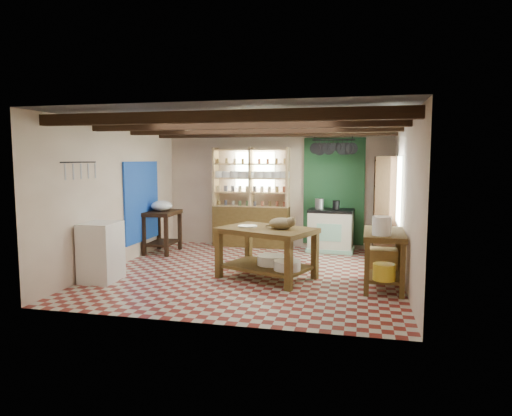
% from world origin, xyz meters
% --- Properties ---
extents(floor, '(5.00, 5.00, 0.02)m').
position_xyz_m(floor, '(0.00, 0.00, -0.01)').
color(floor, maroon).
rests_on(floor, ground).
extents(ceiling, '(5.00, 5.00, 0.02)m').
position_xyz_m(ceiling, '(0.00, 0.00, 2.60)').
color(ceiling, '#414145').
rests_on(ceiling, wall_back).
extents(wall_back, '(5.00, 0.04, 2.60)m').
position_xyz_m(wall_back, '(0.00, 2.50, 1.30)').
color(wall_back, beige).
rests_on(wall_back, floor).
extents(wall_front, '(5.00, 0.04, 2.60)m').
position_xyz_m(wall_front, '(0.00, -2.50, 1.30)').
color(wall_front, beige).
rests_on(wall_front, floor).
extents(wall_left, '(0.04, 5.00, 2.60)m').
position_xyz_m(wall_left, '(-2.50, 0.00, 1.30)').
color(wall_left, beige).
rests_on(wall_left, floor).
extents(wall_right, '(0.04, 5.00, 2.60)m').
position_xyz_m(wall_right, '(2.50, 0.00, 1.30)').
color(wall_right, beige).
rests_on(wall_right, floor).
extents(ceiling_beams, '(5.00, 3.80, 0.15)m').
position_xyz_m(ceiling_beams, '(0.00, 0.00, 2.48)').
color(ceiling_beams, black).
rests_on(ceiling_beams, ceiling).
extents(blue_wall_patch, '(0.04, 1.40, 1.60)m').
position_xyz_m(blue_wall_patch, '(-2.47, 0.90, 1.10)').
color(blue_wall_patch, blue).
rests_on(blue_wall_patch, wall_left).
extents(green_wall_patch, '(1.30, 0.04, 2.30)m').
position_xyz_m(green_wall_patch, '(1.25, 2.47, 1.25)').
color(green_wall_patch, '#21522C').
rests_on(green_wall_patch, wall_back).
extents(window_back, '(0.90, 0.02, 0.80)m').
position_xyz_m(window_back, '(-0.50, 2.48, 1.70)').
color(window_back, silver).
rests_on(window_back, wall_back).
extents(window_right, '(0.02, 1.30, 1.20)m').
position_xyz_m(window_right, '(2.48, 1.00, 1.40)').
color(window_right, silver).
rests_on(window_right, wall_right).
extents(utensil_rail, '(0.06, 0.90, 0.28)m').
position_xyz_m(utensil_rail, '(-2.44, -1.20, 1.78)').
color(utensil_rail, black).
rests_on(utensil_rail, wall_left).
extents(pot_rack, '(0.86, 0.12, 0.36)m').
position_xyz_m(pot_rack, '(1.25, 2.05, 2.18)').
color(pot_rack, black).
rests_on(pot_rack, ceiling).
extents(shelving_unit, '(1.70, 0.34, 2.20)m').
position_xyz_m(shelving_unit, '(-0.55, 2.31, 1.10)').
color(shelving_unit, '#D8B47C').
rests_on(shelving_unit, floor).
extents(tall_rack, '(0.40, 0.86, 2.00)m').
position_xyz_m(tall_rack, '(2.28, 1.80, 1.00)').
color(tall_rack, black).
rests_on(tall_rack, floor).
extents(work_table, '(1.73, 1.45, 0.83)m').
position_xyz_m(work_table, '(0.34, -0.30, 0.42)').
color(work_table, brown).
rests_on(work_table, floor).
extents(stove, '(0.95, 0.67, 0.90)m').
position_xyz_m(stove, '(1.22, 2.15, 0.45)').
color(stove, beige).
rests_on(stove, floor).
extents(prep_table, '(0.62, 0.88, 0.87)m').
position_xyz_m(prep_table, '(-2.20, 1.25, 0.44)').
color(prep_table, black).
rests_on(prep_table, floor).
extents(white_cabinet, '(0.56, 0.65, 0.94)m').
position_xyz_m(white_cabinet, '(-2.22, -1.03, 0.47)').
color(white_cabinet, white).
rests_on(white_cabinet, floor).
extents(right_counter, '(0.62, 1.21, 0.86)m').
position_xyz_m(right_counter, '(2.18, -0.40, 0.43)').
color(right_counter, brown).
rests_on(right_counter, floor).
extents(cat, '(0.46, 0.39, 0.18)m').
position_xyz_m(cat, '(0.59, -0.34, 0.92)').
color(cat, '#9A8559').
rests_on(cat, work_table).
extents(steel_tray, '(0.42, 0.42, 0.02)m').
position_xyz_m(steel_tray, '(-0.00, -0.21, 0.84)').
color(steel_tray, '#9F9FA7').
rests_on(steel_tray, work_table).
extents(basin_large, '(0.58, 0.58, 0.16)m').
position_xyz_m(basin_large, '(0.41, -0.27, 0.30)').
color(basin_large, white).
rests_on(basin_large, work_table).
extents(basin_small, '(0.55, 0.55, 0.15)m').
position_xyz_m(basin_small, '(0.72, -0.56, 0.29)').
color(basin_small, white).
rests_on(basin_small, work_table).
extents(kettle_left, '(0.20, 0.20, 0.22)m').
position_xyz_m(kettle_left, '(0.97, 2.17, 1.01)').
color(kettle_left, '#9F9FA7').
rests_on(kettle_left, stove).
extents(kettle_right, '(0.16, 0.16, 0.19)m').
position_xyz_m(kettle_right, '(1.32, 2.14, 0.99)').
color(kettle_right, black).
rests_on(kettle_right, stove).
extents(enamel_bowl, '(0.45, 0.45, 0.22)m').
position_xyz_m(enamel_bowl, '(-2.20, 1.25, 0.98)').
color(enamel_bowl, white).
rests_on(enamel_bowl, prep_table).
extents(white_bucket, '(0.28, 0.28, 0.27)m').
position_xyz_m(white_bucket, '(2.12, -0.75, 0.99)').
color(white_bucket, white).
rests_on(white_bucket, right_counter).
extents(wicker_basket, '(0.45, 0.36, 0.31)m').
position_xyz_m(wicker_basket, '(2.19, -0.10, 0.38)').
color(wicker_basket, '#AC8445').
rests_on(wicker_basket, right_counter).
extents(yellow_tub, '(0.33, 0.33, 0.23)m').
position_xyz_m(yellow_tub, '(2.17, -0.85, 0.34)').
color(yellow_tub, yellow).
rests_on(yellow_tub, right_counter).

